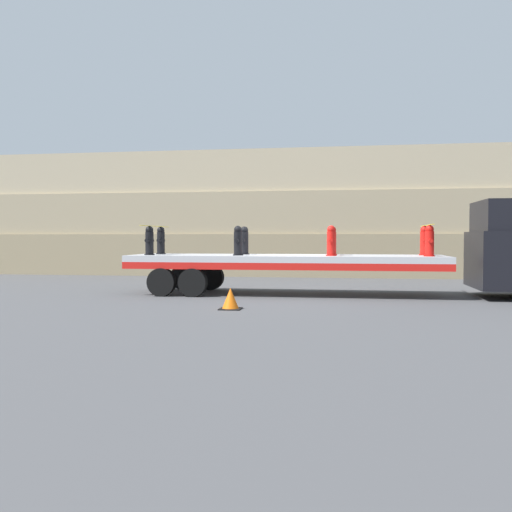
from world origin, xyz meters
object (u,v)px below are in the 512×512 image
fire_hydrant_black_near_1 (238,241)px  fire_hydrant_black_far_1 (244,241)px  flatbed_trailer (271,262)px  fire_hydrant_red_near_2 (331,241)px  fire_hydrant_red_near_3 (429,241)px  fire_hydrant_red_far_2 (332,241)px  fire_hydrant_black_near_0 (149,241)px  fire_hydrant_black_far_0 (161,241)px  traffic_cone (230,299)px  fire_hydrant_red_far_3 (424,241)px

fire_hydrant_black_near_1 → fire_hydrant_black_far_1: size_ratio=1.00×
flatbed_trailer → fire_hydrant_black_far_1: bearing=149.4°
fire_hydrant_red_near_2 → fire_hydrant_red_near_3: 2.72m
fire_hydrant_red_near_3 → fire_hydrant_red_far_2: bearing=158.6°
fire_hydrant_black_near_0 → fire_hydrant_red_near_2: same height
fire_hydrant_black_near_1 → fire_hydrant_red_far_2: size_ratio=1.00×
fire_hydrant_black_far_0 → fire_hydrant_black_far_1: bearing=0.0°
fire_hydrant_red_near_2 → fire_hydrant_red_far_2: same height
fire_hydrant_black_far_0 → traffic_cone: (3.17, -4.33, -1.36)m
fire_hydrant_black_near_1 → fire_hydrant_red_far_2: (2.72, 1.07, 0.00)m
fire_hydrant_black_far_0 → fire_hydrant_black_far_1: (2.72, 0.00, 0.00)m
fire_hydrant_black_far_1 → fire_hydrant_red_far_3: same height
flatbed_trailer → fire_hydrant_red_near_2: bearing=-16.3°
fire_hydrant_red_far_2 → traffic_cone: (-2.28, -4.33, -1.36)m
flatbed_trailer → fire_hydrant_red_far_3: bearing=6.7°
fire_hydrant_red_near_3 → fire_hydrant_red_far_3: bearing=90.0°
fire_hydrant_black_near_0 → fire_hydrant_black_far_1: (2.72, 1.07, 0.00)m
fire_hydrant_red_far_3 → flatbed_trailer: bearing=-173.3°
fire_hydrant_black_far_1 → fire_hydrant_red_near_2: same height
fire_hydrant_black_near_1 → traffic_cone: (0.44, -3.26, -1.36)m
fire_hydrant_red_far_3 → fire_hydrant_red_near_2: bearing=-158.6°
fire_hydrant_black_far_1 → fire_hydrant_red_far_3: (5.45, 0.00, 0.00)m
fire_hydrant_black_far_1 → fire_hydrant_red_near_3: (5.45, -1.07, 0.00)m
fire_hydrant_black_near_1 → fire_hydrant_black_near_0: bearing=180.0°
flatbed_trailer → fire_hydrant_black_far_1: (-0.90, 0.53, 0.63)m
fire_hydrant_red_far_3 → traffic_cone: (-5.00, -4.33, -1.36)m
fire_hydrant_black_near_0 → fire_hydrant_red_near_2: size_ratio=1.00×
fire_hydrant_black_near_0 → fire_hydrant_red_near_3: (8.17, 0.00, 0.00)m
flatbed_trailer → fire_hydrant_black_near_0: size_ratio=10.71×
fire_hydrant_black_near_1 → traffic_cone: fire_hydrant_black_near_1 is taller
fire_hydrant_black_near_0 → fire_hydrant_red_far_3: size_ratio=1.00×
fire_hydrant_red_far_3 → traffic_cone: size_ratio=1.71×
fire_hydrant_black_far_0 → fire_hydrant_red_near_3: same height
fire_hydrant_red_far_2 → traffic_cone: 5.07m
fire_hydrant_black_near_1 → fire_hydrant_red_far_3: size_ratio=1.00×
fire_hydrant_black_far_1 → flatbed_trailer: bearing=-30.6°
fire_hydrant_black_near_1 → fire_hydrant_red_near_2: size_ratio=1.00×
fire_hydrant_red_near_2 → fire_hydrant_red_far_2: (0.00, 1.07, 0.00)m
flatbed_trailer → fire_hydrant_red_far_2: 2.00m
fire_hydrant_black_far_0 → fire_hydrant_red_near_2: same height
fire_hydrant_red_far_3 → fire_hydrant_black_near_1: bearing=-168.9°
fire_hydrant_red_near_2 → fire_hydrant_black_far_1: bearing=158.6°
fire_hydrant_black_near_0 → fire_hydrant_red_far_2: 5.55m
flatbed_trailer → fire_hydrant_black_far_0: bearing=171.6°
fire_hydrant_red_near_3 → fire_hydrant_red_far_3: (0.00, 1.07, 0.00)m
fire_hydrant_black_far_0 → fire_hydrant_red_far_3: bearing=0.0°
fire_hydrant_red_near_3 → fire_hydrant_black_near_0: bearing=180.0°
flatbed_trailer → fire_hydrant_red_far_3: (4.55, 0.53, 0.63)m
fire_hydrant_black_far_0 → fire_hydrant_red_near_3: (8.17, -1.07, 0.00)m
fire_hydrant_red_near_2 → traffic_cone: 4.20m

